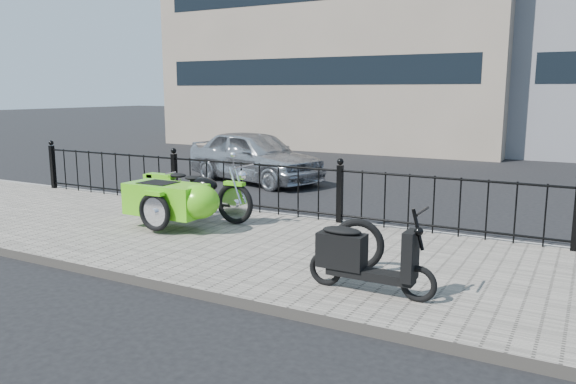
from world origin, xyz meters
The scene contains 9 objects.
ground centered at (0.00, 0.00, 0.00)m, with size 120.00×120.00×0.00m, color black.
sidewalk centered at (0.00, -0.50, 0.06)m, with size 30.00×3.80×0.12m, color #686158.
curb centered at (0.00, 1.44, 0.06)m, with size 30.00×0.10×0.12m, color gray.
iron_fence centered at (0.00, 1.30, 0.59)m, with size 14.11×0.11×1.08m.
building_tan centered at (-6.00, 15.99, 6.00)m, with size 14.00×8.01×12.00m.
motorcycle_sidecar centered at (-2.08, -0.25, 0.59)m, with size 2.28×1.48×0.98m.
scooter centered at (1.52, -1.60, 0.50)m, with size 1.45×0.42×0.98m.
spare_tire centered at (1.22, -0.96, 0.45)m, with size 0.65×0.65×0.09m, color black.
sedan_car centered at (-3.88, 4.83, 0.66)m, with size 1.56×3.87×1.32m, color #A9ACB0.
Camera 1 is at (3.63, -7.10, 2.28)m, focal length 35.00 mm.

